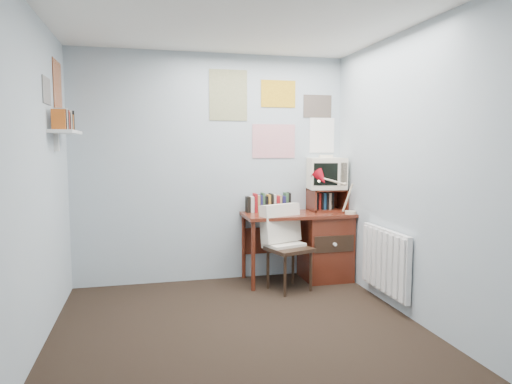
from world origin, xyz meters
The scene contains 15 objects.
ground centered at (0.00, 0.00, 0.00)m, with size 3.50×3.50×0.00m, color black.
back_wall centered at (0.00, 1.75, 1.25)m, with size 3.00×0.02×2.50m, color #A5B3BD.
left_wall centered at (-1.50, 0.00, 1.25)m, with size 0.02×3.50×2.50m, color #A5B3BD.
right_wall centered at (1.50, 0.00, 1.25)m, with size 0.02×3.50×2.50m, color #A5B3BD.
ceiling centered at (0.00, 0.00, 2.50)m, with size 3.00×3.50×0.02m, color white.
desk centered at (1.17, 1.48, 0.41)m, with size 1.20×0.55×0.76m.
desk_chair centered at (0.71, 1.18, 0.43)m, with size 0.44×0.42×0.86m, color black.
desk_lamp centered at (1.44, 1.28, 0.98)m, with size 0.30×0.26×0.43m, color #B10B19.
tv_riser centered at (1.29, 1.59, 0.89)m, with size 0.40×0.30×0.25m, color #602416.
crt_tv centered at (1.28, 1.61, 1.20)m, with size 0.41×0.37×0.39m, color #ECE1C5.
book_row centered at (0.66, 1.66, 0.87)m, with size 0.60×0.14×0.22m, color #602416.
radiator centered at (1.46, 0.55, 0.42)m, with size 0.09×0.80×0.60m, color white.
wall_shelf centered at (-1.40, 1.10, 1.62)m, with size 0.20×0.62×0.24m, color white.
posters_back centered at (0.70, 1.74, 1.85)m, with size 1.20×0.01×0.90m, color white.
posters_left centered at (-1.49, 1.10, 2.00)m, with size 0.01×0.70×0.60m, color white.
Camera 1 is at (-0.72, -3.25, 1.50)m, focal length 32.00 mm.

